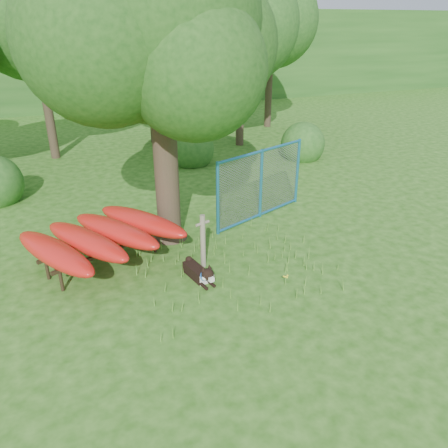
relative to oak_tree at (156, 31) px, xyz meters
name	(u,v)px	position (x,y,z in m)	size (l,w,h in m)	color
ground	(237,290)	(0.66, -2.98, -5.00)	(80.00, 80.00, 0.00)	#205010
oak_tree	(156,31)	(0.00, 0.00, 0.00)	(6.02, 5.28, 7.49)	#33271B
wooden_post	(203,240)	(0.35, -1.77, -4.31)	(0.35, 0.18, 1.30)	#6F6653
kayak_rack	(102,236)	(-1.76, -0.82, -4.25)	(4.04, 3.64, 0.97)	black
husky_dog	(200,273)	(0.07, -2.32, -4.81)	(0.46, 1.19, 0.53)	black
fence_section	(261,184)	(2.85, 0.30, -3.99)	(3.23, 1.34, 3.35)	teal
wildflower_clump	(286,277)	(1.71, -3.21, -4.80)	(0.12, 0.12, 0.25)	#568C2D
bg_tree_b	(31,9)	(-2.34, 9.02, 0.61)	(5.20, 5.20, 8.22)	#33271B
bg_tree_c	(149,49)	(2.16, 10.02, -0.89)	(4.00, 4.00, 6.12)	#33271B
bg_tree_d	(241,24)	(5.66, 8.02, 0.09)	(4.80, 4.80, 7.50)	#33271B
bg_tree_e	(272,21)	(8.66, 11.02, 0.23)	(4.60, 4.60, 7.55)	#33271B
shrub_right	(302,158)	(7.16, 5.02, -5.00)	(1.80, 1.80, 1.80)	#22541B
shrub_mid	(192,164)	(2.66, 6.02, -5.00)	(1.80, 1.80, 1.80)	#22541B
wooded_hillside	(81,55)	(0.66, 25.02, -2.00)	(80.00, 12.00, 6.00)	#22541B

